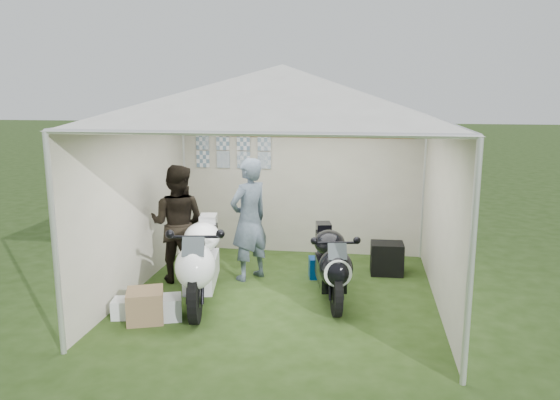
{
  "coord_description": "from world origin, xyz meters",
  "views": [
    {
      "loc": [
        1.03,
        -6.84,
        2.68
      ],
      "look_at": [
        -0.08,
        0.35,
        1.22
      ],
      "focal_mm": 35.0,
      "sensor_mm": 36.0,
      "label": 1
    }
  ],
  "objects_px": {
    "person_blue_jacket": "(249,219)",
    "crate_2": "(126,308)",
    "canopy_tent": "(283,99)",
    "motorcycle_white": "(201,259)",
    "crate_0": "(164,308)",
    "motorcycle_black": "(331,262)",
    "equipment_box": "(387,258)",
    "crate_1": "(145,305)",
    "paddock_stand": "(323,268)",
    "person_dark_jacket": "(178,224)"
  },
  "relations": [
    {
      "from": "person_blue_jacket",
      "to": "crate_2",
      "type": "relative_size",
      "value": 5.71
    },
    {
      "from": "motorcycle_white",
      "to": "person_dark_jacket",
      "type": "relative_size",
      "value": 1.26
    },
    {
      "from": "crate_0",
      "to": "motorcycle_black",
      "type": "bearing_deg",
      "value": 25.83
    },
    {
      "from": "person_blue_jacket",
      "to": "motorcycle_white",
      "type": "bearing_deg",
      "value": 15.12
    },
    {
      "from": "motorcycle_white",
      "to": "crate_0",
      "type": "xyz_separation_m",
      "value": [
        -0.29,
        -0.56,
        -0.45
      ]
    },
    {
      "from": "person_dark_jacket",
      "to": "equipment_box",
      "type": "relative_size",
      "value": 3.54
    },
    {
      "from": "person_dark_jacket",
      "to": "crate_0",
      "type": "relative_size",
      "value": 4.13
    },
    {
      "from": "motorcycle_white",
      "to": "person_dark_jacket",
      "type": "bearing_deg",
      "value": 116.51
    },
    {
      "from": "paddock_stand",
      "to": "crate_1",
      "type": "distance_m",
      "value": 2.69
    },
    {
      "from": "motorcycle_white",
      "to": "equipment_box",
      "type": "bearing_deg",
      "value": 22.23
    },
    {
      "from": "canopy_tent",
      "to": "person_dark_jacket",
      "type": "height_order",
      "value": "canopy_tent"
    },
    {
      "from": "equipment_box",
      "to": "crate_1",
      "type": "bearing_deg",
      "value": -143.23
    },
    {
      "from": "canopy_tent",
      "to": "crate_2",
      "type": "bearing_deg",
      "value": -148.85
    },
    {
      "from": "person_dark_jacket",
      "to": "crate_1",
      "type": "distance_m",
      "value": 1.56
    },
    {
      "from": "paddock_stand",
      "to": "person_dark_jacket",
      "type": "relative_size",
      "value": 0.24
    },
    {
      "from": "motorcycle_white",
      "to": "crate_0",
      "type": "distance_m",
      "value": 0.78
    },
    {
      "from": "person_blue_jacket",
      "to": "equipment_box",
      "type": "bearing_deg",
      "value": 142.64
    },
    {
      "from": "canopy_tent",
      "to": "equipment_box",
      "type": "height_order",
      "value": "canopy_tent"
    },
    {
      "from": "crate_1",
      "to": "crate_0",
      "type": "bearing_deg",
      "value": 23.31
    },
    {
      "from": "equipment_box",
      "to": "crate_2",
      "type": "distance_m",
      "value": 3.8
    },
    {
      "from": "crate_0",
      "to": "crate_1",
      "type": "height_order",
      "value": "crate_1"
    },
    {
      "from": "canopy_tent",
      "to": "motorcycle_white",
      "type": "xyz_separation_m",
      "value": [
        -0.98,
        -0.47,
        -1.99
      ]
    },
    {
      "from": "crate_2",
      "to": "canopy_tent",
      "type": "bearing_deg",
      "value": 31.15
    },
    {
      "from": "paddock_stand",
      "to": "crate_0",
      "type": "height_order",
      "value": "paddock_stand"
    },
    {
      "from": "crate_2",
      "to": "person_blue_jacket",
      "type": "bearing_deg",
      "value": 53.11
    },
    {
      "from": "crate_0",
      "to": "crate_2",
      "type": "height_order",
      "value": "crate_0"
    },
    {
      "from": "equipment_box",
      "to": "crate_1",
      "type": "xyz_separation_m",
      "value": [
        -2.89,
        -2.16,
        -0.05
      ]
    },
    {
      "from": "canopy_tent",
      "to": "motorcycle_white",
      "type": "bearing_deg",
      "value": -154.55
    },
    {
      "from": "equipment_box",
      "to": "crate_2",
      "type": "height_order",
      "value": "equipment_box"
    },
    {
      "from": "motorcycle_white",
      "to": "equipment_box",
      "type": "height_order",
      "value": "motorcycle_white"
    },
    {
      "from": "motorcycle_white",
      "to": "paddock_stand",
      "type": "relative_size",
      "value": 5.27
    },
    {
      "from": "motorcycle_black",
      "to": "person_dark_jacket",
      "type": "xyz_separation_m",
      "value": [
        -2.19,
        0.4,
        0.33
      ]
    },
    {
      "from": "motorcycle_black",
      "to": "equipment_box",
      "type": "height_order",
      "value": "motorcycle_black"
    },
    {
      "from": "equipment_box",
      "to": "motorcycle_white",
      "type": "bearing_deg",
      "value": -147.76
    },
    {
      "from": "person_blue_jacket",
      "to": "equipment_box",
      "type": "height_order",
      "value": "person_blue_jacket"
    },
    {
      "from": "paddock_stand",
      "to": "equipment_box",
      "type": "bearing_deg",
      "value": 18.75
    },
    {
      "from": "equipment_box",
      "to": "crate_0",
      "type": "relative_size",
      "value": 1.17
    },
    {
      "from": "motorcycle_white",
      "to": "crate_2",
      "type": "relative_size",
      "value": 6.82
    },
    {
      "from": "motorcycle_white",
      "to": "paddock_stand",
      "type": "distance_m",
      "value": 1.94
    },
    {
      "from": "person_dark_jacket",
      "to": "crate_2",
      "type": "xyz_separation_m",
      "value": [
        -0.2,
        -1.36,
        -0.72
      ]
    },
    {
      "from": "motorcycle_white",
      "to": "paddock_stand",
      "type": "xyz_separation_m",
      "value": [
        1.46,
        1.19,
        -0.43
      ]
    },
    {
      "from": "canopy_tent",
      "to": "person_blue_jacket",
      "type": "height_order",
      "value": "canopy_tent"
    },
    {
      "from": "motorcycle_black",
      "to": "crate_2",
      "type": "distance_m",
      "value": 2.61
    },
    {
      "from": "person_dark_jacket",
      "to": "equipment_box",
      "type": "height_order",
      "value": "person_dark_jacket"
    },
    {
      "from": "crate_0",
      "to": "crate_1",
      "type": "distance_m",
      "value": 0.23
    },
    {
      "from": "paddock_stand",
      "to": "canopy_tent",
      "type": "bearing_deg",
      "value": -123.66
    },
    {
      "from": "motorcycle_white",
      "to": "paddock_stand",
      "type": "height_order",
      "value": "motorcycle_white"
    },
    {
      "from": "canopy_tent",
      "to": "person_blue_jacket",
      "type": "xyz_separation_m",
      "value": [
        -0.56,
        0.53,
        -1.69
      ]
    },
    {
      "from": "paddock_stand",
      "to": "crate_2",
      "type": "relative_size",
      "value": 1.29
    },
    {
      "from": "crate_0",
      "to": "equipment_box",
      "type": "bearing_deg",
      "value": 37.64
    }
  ]
}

